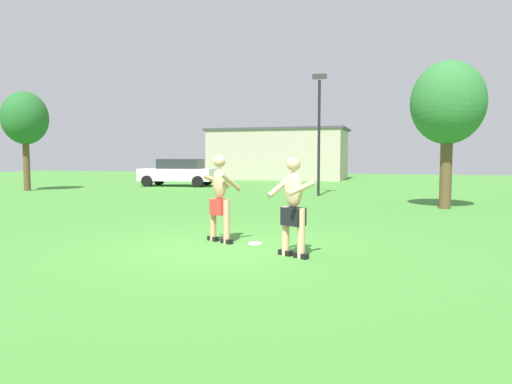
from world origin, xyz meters
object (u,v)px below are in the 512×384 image
object	(u,v)px
lamp_post	(319,121)
frisbee	(255,243)
player_near	(220,196)
tree_behind_players	(25,119)
car_white_near_post	(178,172)
tree_right_field	(448,104)
player_in_black	(293,205)

from	to	relation	value
lamp_post	frisbee	bearing A→B (deg)	-86.40
player_near	frisbee	xyz separation A→B (m)	(0.73, -0.00, -0.90)
frisbee	tree_behind_players	xyz separation A→B (m)	(-15.28, 10.45, 3.58)
car_white_near_post	tree_right_field	distance (m)	16.25
lamp_post	tree_right_field	size ratio (longest dim) A/B	1.10
player_in_black	lamp_post	distance (m)	12.96
tree_behind_players	tree_right_field	bearing A→B (deg)	-7.63
tree_right_field	tree_behind_players	xyz separation A→B (m)	(-19.38, 2.60, 0.19)
car_white_near_post	tree_right_field	size ratio (longest dim) A/B	0.94
player_near	frisbee	distance (m)	1.15
lamp_post	tree_right_field	world-z (taller)	lamp_post
lamp_post	tree_right_field	xyz separation A→B (m)	(4.84, -3.86, 0.14)
frisbee	car_white_near_post	distance (m)	18.77
player_near	lamp_post	size ratio (longest dim) A/B	0.33
player_near	lamp_post	xyz separation A→B (m)	(-0.01, 11.70, 2.34)
tree_right_field	frisbee	bearing A→B (deg)	-117.56
frisbee	car_white_near_post	xyz separation A→B (m)	(-9.68, 16.06, 0.81)
player_near	tree_right_field	world-z (taller)	tree_right_field
frisbee	tree_behind_players	bearing A→B (deg)	145.64
frisbee	tree_right_field	world-z (taller)	tree_right_field
car_white_near_post	lamp_post	size ratio (longest dim) A/B	0.85
car_white_near_post	frisbee	bearing A→B (deg)	-58.92
lamp_post	tree_behind_players	bearing A→B (deg)	-175.05
player_in_black	tree_right_field	world-z (taller)	tree_right_field
car_white_near_post	player_near	bearing A→B (deg)	-60.85
car_white_near_post	lamp_post	world-z (taller)	lamp_post
player_near	car_white_near_post	world-z (taller)	player_near
player_in_black	lamp_post	size ratio (longest dim) A/B	0.32
player_near	player_in_black	size ratio (longest dim) A/B	1.02
player_in_black	car_white_near_post	distance (m)	20.05
frisbee	player_near	bearing A→B (deg)	179.61
player_in_black	tree_behind_players	xyz separation A→B (m)	(-16.25, 11.37, 2.70)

